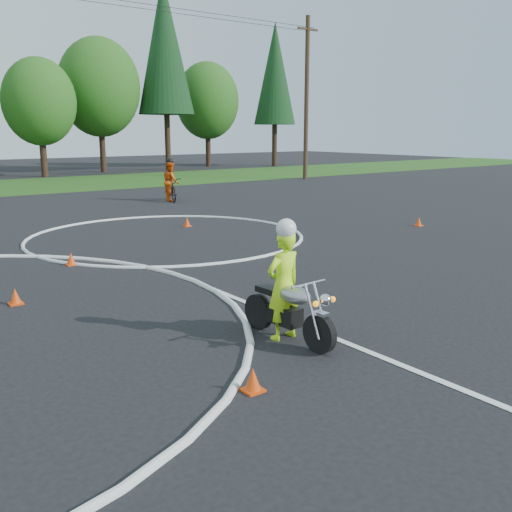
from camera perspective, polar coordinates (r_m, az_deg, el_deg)
primary_motorcycle at (r=8.53m, az=3.36°, el=-5.39°), size 0.66×1.89×0.99m
rider_primary_grp at (r=8.51m, az=2.79°, el=-2.57°), size 0.63×0.44×1.84m
rider_second_grp at (r=25.92m, az=-8.50°, el=6.95°), size 1.24×2.10×1.91m
traffic_cones at (r=11.44m, az=-8.85°, el=-2.69°), size 20.26×14.37×0.30m
treeline at (r=44.22m, az=-18.04°, el=16.43°), size 38.20×8.10×14.52m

